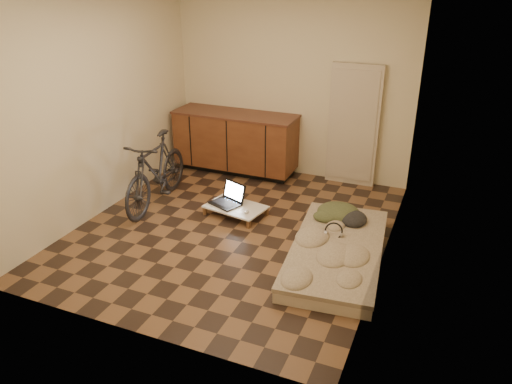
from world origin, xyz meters
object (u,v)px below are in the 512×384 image
at_px(bicycle, 156,168).
at_px(laptop, 228,199).
at_px(lap_desk, 236,207).
at_px(futon, 337,252).

height_order(bicycle, laptop, bicycle).
bearing_deg(lap_desk, futon, -9.73).
xyz_separation_m(bicycle, lap_desk, (1.07, 0.11, -0.41)).
bearing_deg(laptop, bicycle, -148.37).
distance_m(bicycle, futon, 2.57).
distance_m(futon, laptop, 1.66).
relative_size(bicycle, lap_desk, 2.00).
relative_size(bicycle, futon, 0.79).
relative_size(futon, laptop, 4.35).
bearing_deg(futon, bicycle, 164.91).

